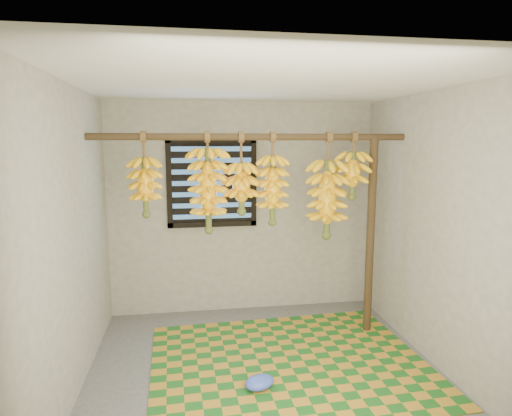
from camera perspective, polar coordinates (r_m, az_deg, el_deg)
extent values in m
cube|color=#515151|center=(3.89, 1.38, -21.47)|extent=(3.00, 3.00, 0.01)
cube|color=silver|center=(3.38, 1.53, 16.46)|extent=(3.00, 3.00, 0.01)
cube|color=gray|center=(4.90, -1.76, -0.03)|extent=(3.00, 0.01, 2.40)
cube|color=gray|center=(3.50, -23.65, -4.40)|extent=(0.01, 3.00, 2.40)
cube|color=gray|center=(3.99, 23.23, -2.80)|extent=(0.01, 3.00, 2.40)
cube|color=black|center=(4.81, -5.89, 3.35)|extent=(1.00, 0.04, 1.00)
cylinder|color=#47321A|center=(4.04, -0.34, 9.46)|extent=(3.00, 0.06, 0.06)
cylinder|color=#47321A|center=(4.49, 15.01, -3.75)|extent=(0.08, 0.08, 2.00)
cube|color=#1B5D1C|center=(4.07, 4.41, -19.85)|extent=(2.48, 2.02, 0.01)
ellipsoid|color=blue|center=(3.67, 0.46, -22.23)|extent=(0.30, 0.27, 0.10)
cylinder|color=brown|center=(4.02, -14.74, 7.89)|extent=(0.02, 0.02, 0.24)
cylinder|color=#4C5923|center=(4.04, -14.55, 3.00)|extent=(0.05, 0.05, 0.51)
cylinder|color=brown|center=(4.00, -6.50, 8.70)|extent=(0.02, 0.02, 0.16)
cylinder|color=#4C5923|center=(4.03, -6.40, 2.61)|extent=(0.06, 0.06, 0.75)
cylinder|color=brown|center=(4.03, -1.99, 7.76)|extent=(0.02, 0.02, 0.30)
cylinder|color=#4C5923|center=(4.05, -1.96, 2.91)|extent=(0.06, 0.06, 0.44)
cylinder|color=brown|center=(4.08, 2.24, 8.25)|extent=(0.02, 0.02, 0.23)
cylinder|color=#4C5923|center=(4.10, 2.21, 2.66)|extent=(0.06, 0.06, 0.63)
cylinder|color=brown|center=(4.22, 9.65, 7.77)|extent=(0.02, 0.02, 0.29)
cylinder|color=#4C5923|center=(4.25, 9.48, 1.38)|extent=(0.07, 0.07, 0.72)
cylinder|color=brown|center=(4.31, 12.87, 8.28)|extent=(0.02, 0.02, 0.20)
cylinder|color=#4C5923|center=(4.32, 12.74, 4.54)|extent=(0.06, 0.06, 0.42)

